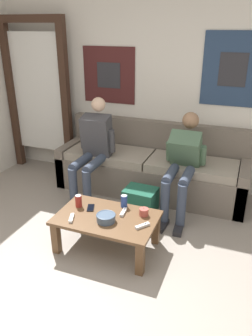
% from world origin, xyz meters
% --- Properties ---
extents(ground_plane, '(18.00, 18.00, 0.00)m').
position_xyz_m(ground_plane, '(0.00, 0.00, 0.00)').
color(ground_plane, gray).
extents(wall_back, '(10.00, 0.07, 2.55)m').
position_xyz_m(wall_back, '(0.00, 2.54, 1.28)').
color(wall_back, silver).
rests_on(wall_back, ground_plane).
extents(door_frame, '(1.00, 0.10, 2.15)m').
position_xyz_m(door_frame, '(-1.77, 2.32, 1.20)').
color(door_frame, '#382319').
rests_on(door_frame, ground_plane).
extents(couch, '(2.41, 0.73, 0.87)m').
position_xyz_m(couch, '(-0.03, 2.18, 0.30)').
color(couch, '#70665B').
rests_on(couch, ground_plane).
extents(coffee_table, '(0.96, 0.60, 0.35)m').
position_xyz_m(coffee_table, '(-0.06, 0.85, 0.29)').
color(coffee_table, brown).
rests_on(coffee_table, ground_plane).
extents(person_seated_adult, '(0.47, 0.85, 1.23)m').
position_xyz_m(person_seated_adult, '(-0.65, 1.76, 0.66)').
color(person_seated_adult, '#384256').
rests_on(person_seated_adult, ground_plane).
extents(person_seated_teen, '(0.47, 0.97, 1.11)m').
position_xyz_m(person_seated_teen, '(0.44, 1.83, 0.62)').
color(person_seated_teen, '#384256').
rests_on(person_seated_teen, ground_plane).
extents(backpack, '(0.36, 0.32, 0.37)m').
position_xyz_m(backpack, '(0.07, 1.45, 0.18)').
color(backpack, '#1E5642').
rests_on(backpack, ground_plane).
extents(ceramic_bowl, '(0.18, 0.18, 0.07)m').
position_xyz_m(ceramic_bowl, '(-0.03, 0.77, 0.39)').
color(ceramic_bowl, '#475B75').
rests_on(ceramic_bowl, coffee_table).
extents(pillar_candle, '(0.09, 0.09, 0.08)m').
position_xyz_m(pillar_candle, '(0.26, 0.99, 0.39)').
color(pillar_candle, '#B24C42').
rests_on(pillar_candle, coffee_table).
extents(drink_can_blue, '(0.07, 0.07, 0.12)m').
position_xyz_m(drink_can_blue, '(0.02, 1.08, 0.41)').
color(drink_can_blue, '#28479E').
rests_on(drink_can_blue, coffee_table).
extents(drink_can_red, '(0.07, 0.07, 0.12)m').
position_xyz_m(drink_can_red, '(-0.40, 0.92, 0.41)').
color(drink_can_red, maroon).
rests_on(drink_can_red, coffee_table).
extents(game_controller_near_left, '(0.04, 0.15, 0.03)m').
position_xyz_m(game_controller_near_left, '(0.07, 0.96, 0.36)').
color(game_controller_near_left, white).
rests_on(game_controller_near_left, coffee_table).
extents(game_controller_near_right, '(0.08, 0.15, 0.03)m').
position_xyz_m(game_controller_near_right, '(-0.35, 0.68, 0.36)').
color(game_controller_near_right, white).
rests_on(game_controller_near_right, coffee_table).
extents(game_controller_far_center, '(0.11, 0.14, 0.03)m').
position_xyz_m(game_controller_far_center, '(0.31, 0.80, 0.36)').
color(game_controller_far_center, white).
rests_on(game_controller_far_center, coffee_table).
extents(cell_phone, '(0.11, 0.15, 0.01)m').
position_xyz_m(cell_phone, '(-0.27, 0.93, 0.36)').
color(cell_phone, black).
rests_on(cell_phone, coffee_table).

